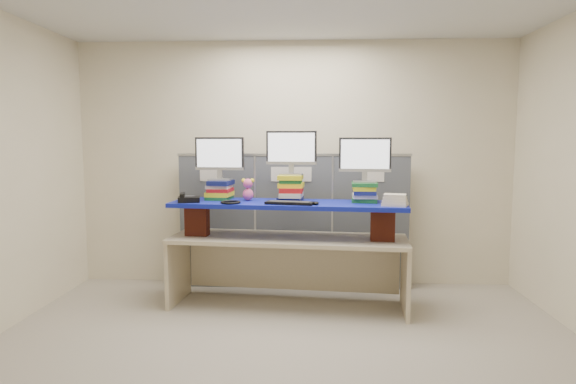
{
  "coord_description": "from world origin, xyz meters",
  "views": [
    {
      "loc": [
        0.19,
        -3.57,
        1.67
      ],
      "look_at": [
        -0.03,
        1.14,
        1.17
      ],
      "focal_mm": 30.0,
      "sensor_mm": 36.0,
      "label": 1
    }
  ],
  "objects_px": {
    "monitor_center": "(291,150)",
    "monitor_left": "(220,156)",
    "blue_board": "(288,204)",
    "monitor_right": "(365,157)",
    "desk": "(288,251)",
    "keyboard": "(289,203)",
    "desk_phone": "(188,199)"
  },
  "relations": [
    {
      "from": "desk",
      "to": "desk_phone",
      "type": "height_order",
      "value": "desk_phone"
    },
    {
      "from": "desk",
      "to": "desk_phone",
      "type": "relative_size",
      "value": 9.8
    },
    {
      "from": "blue_board",
      "to": "keyboard",
      "type": "bearing_deg",
      "value": -76.92
    },
    {
      "from": "desk",
      "to": "monitor_left",
      "type": "height_order",
      "value": "monitor_left"
    },
    {
      "from": "desk",
      "to": "monitor_right",
      "type": "xyz_separation_m",
      "value": [
        0.76,
        0.04,
        0.94
      ]
    },
    {
      "from": "desk",
      "to": "monitor_center",
      "type": "distance_m",
      "value": 1.01
    },
    {
      "from": "monitor_left",
      "to": "blue_board",
      "type": "bearing_deg",
      "value": -9.26
    },
    {
      "from": "desk_phone",
      "to": "blue_board",
      "type": "bearing_deg",
      "value": -9.61
    },
    {
      "from": "desk",
      "to": "blue_board",
      "type": "distance_m",
      "value": 0.47
    },
    {
      "from": "blue_board",
      "to": "monitor_right",
      "type": "relative_size",
      "value": 4.54
    },
    {
      "from": "desk",
      "to": "monitor_center",
      "type": "height_order",
      "value": "monitor_center"
    },
    {
      "from": "monitor_left",
      "to": "monitor_center",
      "type": "distance_m",
      "value": 0.75
    },
    {
      "from": "monitor_center",
      "to": "monitor_right",
      "type": "distance_m",
      "value": 0.73
    },
    {
      "from": "desk",
      "to": "keyboard",
      "type": "xyz_separation_m",
      "value": [
        0.02,
        -0.17,
        0.51
      ]
    },
    {
      "from": "desk_phone",
      "to": "keyboard",
      "type": "bearing_deg",
      "value": -19.24
    },
    {
      "from": "blue_board",
      "to": "monitor_right",
      "type": "distance_m",
      "value": 0.89
    },
    {
      "from": "monitor_left",
      "to": "desk",
      "type": "bearing_deg",
      "value": -9.26
    },
    {
      "from": "monitor_left",
      "to": "keyboard",
      "type": "height_order",
      "value": "monitor_left"
    },
    {
      "from": "monitor_left",
      "to": "monitor_center",
      "type": "relative_size",
      "value": 1.0
    },
    {
      "from": "monitor_right",
      "to": "keyboard",
      "type": "height_order",
      "value": "monitor_right"
    },
    {
      "from": "monitor_right",
      "to": "desk_phone",
      "type": "relative_size",
      "value": 2.08
    },
    {
      "from": "blue_board",
      "to": "monitor_right",
      "type": "height_order",
      "value": "monitor_right"
    },
    {
      "from": "blue_board",
      "to": "desk_phone",
      "type": "distance_m",
      "value": 0.99
    },
    {
      "from": "desk",
      "to": "keyboard",
      "type": "bearing_deg",
      "value": -76.92
    },
    {
      "from": "desk",
      "to": "desk_phone",
      "type": "xyz_separation_m",
      "value": [
        -0.99,
        -0.05,
        0.53
      ]
    },
    {
      "from": "monitor_center",
      "to": "monitor_right",
      "type": "relative_size",
      "value": 1.0
    },
    {
      "from": "blue_board",
      "to": "desk_phone",
      "type": "relative_size",
      "value": 9.42
    },
    {
      "from": "monitor_center",
      "to": "desk",
      "type": "bearing_deg",
      "value": -98.29
    },
    {
      "from": "monitor_center",
      "to": "monitor_left",
      "type": "bearing_deg",
      "value": 180.0
    },
    {
      "from": "blue_board",
      "to": "desk_phone",
      "type": "height_order",
      "value": "desk_phone"
    },
    {
      "from": "keyboard",
      "to": "desk_phone",
      "type": "height_order",
      "value": "desk_phone"
    },
    {
      "from": "desk",
      "to": "monitor_left",
      "type": "relative_size",
      "value": 4.72
    }
  ]
}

